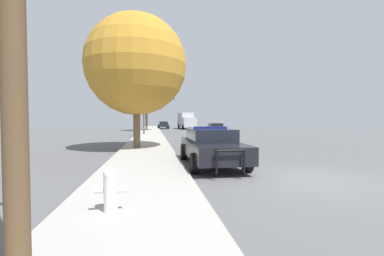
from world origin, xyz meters
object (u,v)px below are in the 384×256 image
(fire_hydrant, at_px, (111,188))
(box_truck, at_px, (186,120))
(car_background_oncoming, at_px, (216,128))
(tree_sidewalk_near, at_px, (136,65))
(tree_sidewalk_far, at_px, (146,97))
(police_car, at_px, (211,145))
(car_background_distant, at_px, (163,125))
(traffic_light, at_px, (156,103))

(fire_hydrant, bearing_deg, box_truck, 80.70)
(car_background_oncoming, relative_size, tree_sidewalk_near, 0.52)
(tree_sidewalk_far, bearing_deg, tree_sidewalk_near, -89.96)
(police_car, relative_size, car_background_distant, 1.13)
(tree_sidewalk_near, bearing_deg, car_background_distant, 84.99)
(car_background_distant, relative_size, tree_sidewalk_near, 0.57)
(tree_sidewalk_near, bearing_deg, police_car, -59.34)
(police_car, bearing_deg, traffic_light, -84.15)
(box_truck, bearing_deg, traffic_light, 68.07)
(car_background_oncoming, distance_m, tree_sidewalk_near, 17.28)
(tree_sidewalk_far, bearing_deg, car_background_oncoming, -50.23)
(fire_hydrant, height_order, box_truck, box_truck)
(police_car, distance_m, box_truck, 37.27)
(car_background_oncoming, height_order, car_background_distant, car_background_distant)
(traffic_light, distance_m, tree_sidewalk_near, 14.04)
(box_truck, height_order, tree_sidewalk_near, tree_sidewalk_near)
(traffic_light, distance_m, box_truck, 18.64)
(traffic_light, distance_m, tree_sidewalk_far, 10.91)
(police_car, relative_size, fire_hydrant, 6.14)
(car_background_oncoming, xyz_separation_m, tree_sidewalk_near, (-8.47, -14.43, 4.33))
(police_car, distance_m, tree_sidewalk_far, 30.66)
(car_background_oncoming, bearing_deg, police_car, 77.98)
(police_car, xyz_separation_m, tree_sidewalk_near, (-3.28, 5.54, 4.27))
(fire_hydrant, relative_size, tree_sidewalk_near, 0.11)
(police_car, height_order, fire_hydrant, police_car)
(fire_hydrant, height_order, tree_sidewalk_far, tree_sidewalk_far)
(traffic_light, height_order, car_background_distant, traffic_light)
(police_car, bearing_deg, car_background_distant, -89.27)
(police_car, height_order, tree_sidewalk_near, tree_sidewalk_near)
(police_car, relative_size, box_truck, 0.71)
(box_truck, bearing_deg, police_car, 80.23)
(traffic_light, relative_size, tree_sidewalk_far, 0.67)
(traffic_light, bearing_deg, police_car, -84.35)
(box_truck, bearing_deg, tree_sidewalk_near, 73.42)
(traffic_light, distance_m, car_background_distant, 19.68)
(fire_hydrant, xyz_separation_m, car_background_distant, (2.75, 44.05, 0.16))
(box_truck, bearing_deg, car_background_distant, -27.05)
(car_background_oncoming, bearing_deg, tree_sidewalk_far, -47.68)
(car_background_distant, height_order, box_truck, box_truck)
(traffic_light, bearing_deg, tree_sidewalk_near, -95.58)
(car_background_oncoming, distance_m, tree_sidewalk_far, 14.00)
(car_background_distant, distance_m, tree_sidewalk_far, 10.21)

